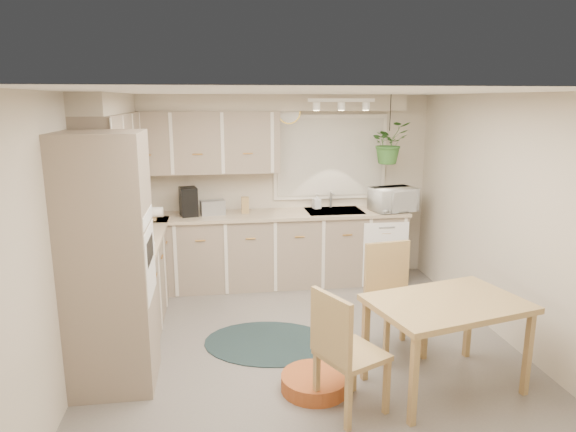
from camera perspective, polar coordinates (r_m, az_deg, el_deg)
The scene contains 35 objects.
floor at distance 5.11m, azimuth 1.86°, elevation -14.38°, with size 4.20×4.20×0.00m, color slate.
ceiling at distance 4.55m, azimuth 2.08°, elevation 13.60°, with size 4.20×4.20×0.00m, color white.
wall_back at distance 6.72m, azimuth -1.21°, elevation 3.08°, with size 4.00×0.04×2.40m, color #C0B49E.
wall_front at distance 2.76m, azimuth 9.90°, elevation -11.74°, with size 4.00×0.04×2.40m, color #C0B49E.
wall_left at distance 4.77m, azimuth -22.44°, elevation -1.97°, with size 0.04×4.20×2.40m, color #C0B49E.
wall_right at distance 5.41m, azimuth 23.31°, elevation -0.38°, with size 0.04×4.20×2.40m, color #C0B49E.
base_cab_left at distance 5.74m, azimuth -16.80°, elevation -6.94°, with size 0.60×1.85×0.90m, color gray.
base_cab_back at distance 6.58m, azimuth -2.59°, elevation -3.86°, with size 3.60×0.60×0.90m, color gray.
counter_left at distance 5.60m, azimuth -17.01°, elevation -2.41°, with size 0.64×1.89×0.04m, color tan.
counter_back at distance 6.45m, azimuth -2.62°, elevation 0.12°, with size 3.64×0.64×0.04m, color tan.
oven_stack at distance 4.38m, azimuth -19.29°, elevation -5.00°, with size 0.65×0.65×2.10m, color gray.
wall_oven_face at distance 4.33m, azimuth -15.12°, elevation -4.93°, with size 0.02×0.56×0.58m, color white.
upper_cab_left at distance 5.59m, azimuth -18.81°, elevation 6.89°, with size 0.35×2.00×0.75m, color gray.
upper_cab_back at distance 6.42m, azimuth -10.02°, elevation 8.05°, with size 2.00×0.35×0.75m, color gray.
soffit_left at distance 5.57m, azimuth -19.42°, elevation 11.73°, with size 0.30×2.00×0.20m, color #C0B49E.
soffit_back at distance 6.46m, azimuth -2.90°, elevation 12.47°, with size 3.60×0.30×0.20m, color #C0B49E.
cooktop at distance 5.05m, azimuth -17.86°, elevation -3.82°, with size 0.52×0.58×0.02m, color white.
range_hood at distance 4.95m, azimuth -18.45°, elevation 1.23°, with size 0.40×0.60×0.14m, color white.
window_blinds at distance 6.76m, azimuth 4.74°, elevation 6.51°, with size 1.40×0.02×1.00m, color beige.
window_frame at distance 6.77m, azimuth 4.72°, elevation 6.52°, with size 1.50×0.02×1.10m, color silver.
sink at distance 6.61m, azimuth 5.15°, elevation 0.21°, with size 0.70×0.48×0.10m, color #95989C.
dishwasher_front at distance 6.61m, azimuth 10.77°, elevation -4.23°, with size 0.58×0.01×0.83m, color white.
track_light_bar at distance 6.21m, azimuth 5.96°, elevation 12.68°, with size 0.80×0.04×0.04m, color white.
wall_clock at distance 6.62m, azimuth 0.09°, elevation 11.46°, with size 0.30×0.30×0.03m, color gold.
dining_table at distance 4.51m, azimuth 17.00°, elevation -13.47°, with size 1.21×0.80×0.76m, color tan.
chair_left at distance 4.02m, azimuth 7.13°, elevation -14.63°, with size 0.46×0.46×0.98m, color tan.
chair_back at distance 4.93m, azimuth 11.98°, elevation -9.23°, with size 0.48×0.48×1.02m, color tan.
braided_rug at distance 5.19m, azimuth -2.07°, elevation -13.89°, with size 1.29×0.97×0.01m, color black.
pet_bed at distance 4.44m, azimuth 2.99°, elevation -17.99°, with size 0.56×0.56×0.13m, color #9D4B1F.
microwave at distance 6.69m, azimuth 11.61°, elevation 2.11°, with size 0.55×0.30×0.37m, color white.
soap_bottle at distance 6.70m, azimuth 3.19°, elevation 1.17°, with size 0.09×0.21×0.10m, color white.
hanging_plant at distance 6.57m, azimuth 11.14°, elevation 7.49°, with size 0.47×0.52×0.41m, color #336729.
coffee_maker at distance 6.40m, azimuth -11.00°, elevation 1.58°, with size 0.20×0.24×0.35m, color black.
toaster at distance 6.43m, azimuth -8.37°, elevation 0.95°, with size 0.30×0.17×0.18m, color #95989C.
knife_block at distance 6.47m, azimuth -4.78°, elevation 1.22°, with size 0.09×0.09×0.20m, color tan.
Camera 1 is at (-0.82, -4.48, 2.34)m, focal length 32.00 mm.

